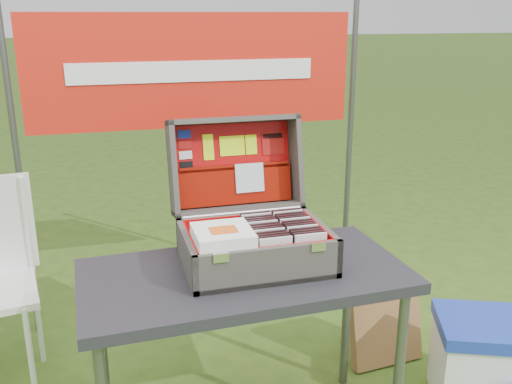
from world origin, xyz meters
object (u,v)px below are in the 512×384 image
object	(u,v)px
suitcase	(251,197)
cooler	(489,363)
table	(245,358)
cardboard_box	(385,325)

from	to	relation	value
suitcase	cooler	distance (m)	1.24
table	cardboard_box	distance (m)	0.84
suitcase	table	bearing A→B (deg)	-117.44
suitcase	cooler	world-z (taller)	suitcase
suitcase	cardboard_box	xyz separation A→B (m)	(0.71, 0.23, -0.76)
table	cooler	distance (m)	1.03
suitcase	cooler	xyz separation A→B (m)	(0.97, -0.17, -0.75)
table	suitcase	xyz separation A→B (m)	(0.05, 0.10, 0.59)
suitcase	cardboard_box	size ratio (longest dim) A/B	1.42
suitcase	cooler	size ratio (longest dim) A/B	1.19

